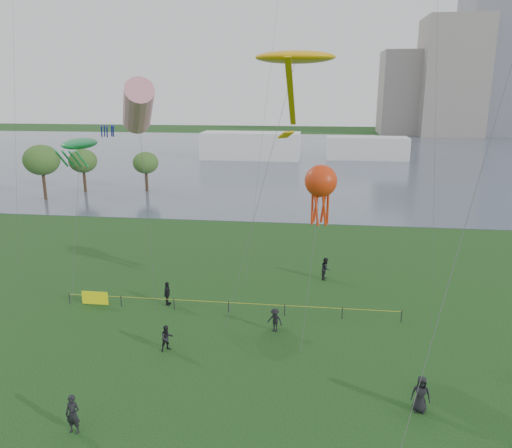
# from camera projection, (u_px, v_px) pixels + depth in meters

# --- Properties ---
(lake) EXTENTS (400.00, 120.00, 0.08)m
(lake) POSITION_uv_depth(u_px,v_px,m) (305.00, 157.00, 116.60)
(lake) COLOR #4F596C
(lake) RESTS_ON ground_plane
(building_mid) EXTENTS (20.00, 20.00, 38.00)m
(building_mid) POSITION_uv_depth(u_px,v_px,m) (451.00, 78.00, 165.36)
(building_mid) COLOR gray
(building_mid) RESTS_ON ground_plane
(building_low) EXTENTS (16.00, 18.00, 28.00)m
(building_low) POSITION_uv_depth(u_px,v_px,m) (404.00, 93.00, 174.12)
(building_low) COLOR gray
(building_low) RESTS_ON ground_plane
(pavilion_left) EXTENTS (22.00, 8.00, 6.00)m
(pavilion_left) POSITION_uv_depth(u_px,v_px,m) (251.00, 146.00, 112.49)
(pavilion_left) COLOR white
(pavilion_left) RESTS_ON ground_plane
(pavilion_right) EXTENTS (18.00, 7.00, 5.00)m
(pavilion_right) POSITION_uv_depth(u_px,v_px,m) (367.00, 148.00, 112.33)
(pavilion_right) COLOR silver
(pavilion_right) RESTS_ON ground_plane
(trees) EXTENTS (16.90, 12.19, 7.86)m
(trees) POSITION_uv_depth(u_px,v_px,m) (79.00, 161.00, 73.23)
(trees) COLOR #332417
(trees) RESTS_ON ground_plane
(fence) EXTENTS (24.07, 0.07, 1.05)m
(fence) POSITION_uv_depth(u_px,v_px,m) (146.00, 301.00, 36.23)
(fence) COLOR black
(fence) RESTS_ON ground_plane
(spectator_a) EXTENTS (1.01, 0.98, 1.63)m
(spectator_a) POSITION_uv_depth(u_px,v_px,m) (167.00, 338.00, 30.25)
(spectator_a) COLOR black
(spectator_a) RESTS_ON ground_plane
(spectator_b) EXTENTS (1.18, 0.92, 1.61)m
(spectator_b) POSITION_uv_depth(u_px,v_px,m) (275.00, 320.00, 32.64)
(spectator_b) COLOR black
(spectator_b) RESTS_ON ground_plane
(spectator_c) EXTENTS (0.47, 1.06, 1.78)m
(spectator_c) POSITION_uv_depth(u_px,v_px,m) (167.00, 293.00, 36.66)
(spectator_c) COLOR black
(spectator_c) RESTS_ON ground_plane
(spectator_d) EXTENTS (0.98, 0.69, 1.89)m
(spectator_d) POSITION_uv_depth(u_px,v_px,m) (421.00, 394.00, 24.48)
(spectator_d) COLOR black
(spectator_d) RESTS_ON ground_plane
(spectator_f) EXTENTS (0.73, 0.51, 1.92)m
(spectator_f) POSITION_uv_depth(u_px,v_px,m) (73.00, 414.00, 22.94)
(spectator_f) COLOR black
(spectator_f) RESTS_ON ground_plane
(spectator_g) EXTENTS (0.87, 1.03, 1.87)m
(spectator_g) POSITION_uv_depth(u_px,v_px,m) (326.00, 268.00, 41.63)
(spectator_g) COLOR black
(spectator_g) RESTS_ON ground_plane
(kite_stingray) EXTENTS (6.75, 10.19, 17.93)m
(kite_stingray) POSITION_uv_depth(u_px,v_px,m) (295.00, 58.00, 33.70)
(kite_stingray) COLOR #3F3F42
(kite_windsock) EXTENTS (4.36, 5.27, 16.23)m
(kite_windsock) POSITION_uv_depth(u_px,v_px,m) (138.00, 107.00, 34.35)
(kite_windsock) COLOR #3F3F42
(kite_creature) EXTENTS (2.35, 7.60, 11.62)m
(kite_creature) POSITION_uv_depth(u_px,v_px,m) (80.00, 144.00, 39.70)
(kite_creature) COLOR #3F3F42
(kite_octopus) EXTENTS (2.11, 5.91, 10.74)m
(kite_octopus) POSITION_uv_depth(u_px,v_px,m) (321.00, 182.00, 32.22)
(kite_octopus) COLOR #3F3F42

